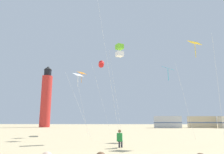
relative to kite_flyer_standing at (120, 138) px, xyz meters
name	(u,v)px	position (x,y,z in m)	size (l,w,h in m)	color
kite_flyer_standing	(120,138)	(0.00, 0.00, 0.00)	(0.38, 0.54, 1.16)	#238438
kite_diamond_cyan	(169,71)	(4.67, 5.49, 5.77)	(2.77, 2.77, 6.83)	silver
kite_diamond_gold	(196,46)	(6.04, 1.82, 6.84)	(2.42, 2.42, 7.95)	silver
kite_tube_scarlet	(101,64)	(-2.51, 13.58, 8.70)	(2.62, 2.67, 10.01)	silver
kite_diamond_orange	(82,75)	(-4.52, 10.15, 6.42)	(1.63, 1.63, 7.50)	silver
kite_box_lime	(120,51)	(0.01, 4.30, 7.41)	(1.39, 1.39, 8.61)	silver
kite_diamond_white	(78,77)	(-4.16, 6.34, 5.41)	(2.54, 2.26, 6.44)	silver
lighthouse_distant	(46,98)	(-20.37, 42.81, 7.22)	(2.80, 2.80, 16.80)	red
rv_van_silver	(167,122)	(11.46, 38.70, 0.78)	(6.58, 2.76, 2.80)	#B7BABF
rv_van_tan	(202,122)	(20.27, 40.39, 0.78)	(6.60, 2.84, 2.80)	#C6B28C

